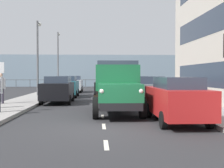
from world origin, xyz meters
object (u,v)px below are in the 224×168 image
at_px(car_red_kerbside_near, 176,99).
at_px(car_maroon_kerbside_2, 137,87).
at_px(car_grey_kerbside_1, 148,90).
at_px(car_black_oppositeside_0, 58,89).
at_px(pedestrian_couple_a, 1,86).
at_px(lamp_post_promenade, 38,51).
at_px(truck_vintage_green, 117,89).
at_px(car_white_kerbside_3, 129,85).
at_px(car_silver_oppositeside_2, 73,84).
at_px(lamp_post_far, 58,55).
at_px(car_teal_oppositeside_1, 67,86).

height_order(car_red_kerbside_near, car_maroon_kerbside_2, same).
bearing_deg(car_grey_kerbside_1, car_black_oppositeside_0, -17.85).
height_order(car_maroon_kerbside_2, pedestrian_couple_a, pedestrian_couple_a).
bearing_deg(car_grey_kerbside_1, lamp_post_promenade, -43.06).
xyz_separation_m(car_red_kerbside_near, car_black_oppositeside_0, (5.50, -8.01, -0.00)).
distance_m(truck_vintage_green, car_maroon_kerbside_2, 9.19).
distance_m(car_maroon_kerbside_2, car_white_kerbside_3, 5.62).
height_order(car_red_kerbside_near, car_black_oppositeside_0, same).
bearing_deg(car_red_kerbside_near, lamp_post_promenade, -59.95).
relative_size(car_grey_kerbside_1, car_white_kerbside_3, 0.99).
xyz_separation_m(car_grey_kerbside_1, pedestrian_couple_a, (8.54, -0.04, 0.30)).
xyz_separation_m(car_grey_kerbside_1, lamp_post_promenade, (7.86, -7.35, 2.91)).
bearing_deg(car_black_oppositeside_0, car_silver_oppositeside_2, -90.00).
relative_size(car_grey_kerbside_1, car_maroon_kerbside_2, 1.02).
relative_size(car_maroon_kerbside_2, lamp_post_far, 0.57).
bearing_deg(car_white_kerbside_3, car_black_oppositeside_0, 58.20).
bearing_deg(car_silver_oppositeside_2, car_black_oppositeside_0, 90.00).
bearing_deg(truck_vintage_green, car_white_kerbside_3, -98.13).
distance_m(car_red_kerbside_near, lamp_post_promenade, 15.97).
bearing_deg(truck_vintage_green, car_maroon_kerbside_2, -103.10).
relative_size(car_black_oppositeside_0, car_silver_oppositeside_2, 1.03).
xyz_separation_m(car_maroon_kerbside_2, lamp_post_far, (7.66, -13.19, 3.26)).
height_order(truck_vintage_green, lamp_post_promenade, lamp_post_promenade).
xyz_separation_m(car_black_oppositeside_0, lamp_post_promenade, (2.37, -5.58, 2.91)).
distance_m(truck_vintage_green, car_black_oppositeside_0, 6.65).
xyz_separation_m(car_silver_oppositeside_2, pedestrian_couple_a, (3.04, 13.57, 0.30)).
relative_size(car_grey_kerbside_1, lamp_post_far, 0.58).
xyz_separation_m(car_black_oppositeside_0, pedestrian_couple_a, (3.04, 1.73, 0.30)).
relative_size(car_maroon_kerbside_2, car_silver_oppositeside_2, 0.97).
height_order(car_maroon_kerbside_2, car_white_kerbside_3, same).
height_order(truck_vintage_green, car_teal_oppositeside_1, truck_vintage_green).
bearing_deg(car_black_oppositeside_0, car_maroon_kerbside_2, -149.41).
xyz_separation_m(truck_vintage_green, car_white_kerbside_3, (-2.08, -14.56, -0.29)).
relative_size(car_black_oppositeside_0, lamp_post_far, 0.61).
bearing_deg(car_black_oppositeside_0, lamp_post_promenade, -67.00).
bearing_deg(pedestrian_couple_a, car_silver_oppositeside_2, -102.63).
distance_m(car_red_kerbside_near, car_white_kerbside_3, 16.88).
height_order(car_grey_kerbside_1, car_white_kerbside_3, same).
xyz_separation_m(car_teal_oppositeside_1, lamp_post_promenade, (2.37, -0.23, 2.91)).
distance_m(car_silver_oppositeside_2, lamp_post_far, 6.04).
bearing_deg(car_silver_oppositeside_2, truck_vintage_green, 101.02).
bearing_deg(lamp_post_promenade, car_black_oppositeside_0, 113.00).
bearing_deg(car_maroon_kerbside_2, car_silver_oppositeside_2, -57.38).
xyz_separation_m(car_white_kerbside_3, car_black_oppositeside_0, (5.50, 8.87, 0.00)).
bearing_deg(car_white_kerbside_3, car_silver_oppositeside_2, -28.40).
distance_m(car_silver_oppositeside_2, pedestrian_couple_a, 13.91).
relative_size(car_white_kerbside_3, pedestrian_couple_a, 2.24).
distance_m(car_grey_kerbside_1, pedestrian_couple_a, 8.54).
relative_size(car_white_kerbside_3, car_silver_oppositeside_2, 1.00).
height_order(car_teal_oppositeside_1, car_silver_oppositeside_2, same).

